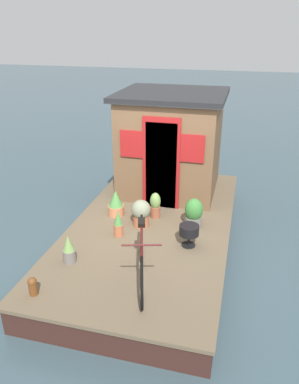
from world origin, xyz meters
The scene contains 12 objects.
ground_plane centered at (0.00, 0.00, 0.00)m, with size 60.00×60.00×0.00m, color #384C54.
houseboat_deck centered at (0.00, 0.00, 0.25)m, with size 5.42×2.81×0.49m.
houseboat_cabin centered at (1.60, 0.00, 1.55)m, with size 2.03×2.14×2.10m.
bicycle centered at (-1.64, -0.26, 0.88)m, with size 1.72×0.62×0.85m.
potted_plant_ivy centered at (-1.51, 0.92, 0.70)m, with size 0.20×0.20×0.45m.
potted_plant_sage centered at (0.23, 0.00, 0.73)m, with size 0.20×0.20×0.49m.
potted_plant_rosemary centered at (0.12, 0.74, 0.73)m, with size 0.30×0.30×0.50m.
potted_plant_basil centered at (-0.59, 0.45, 0.72)m, with size 0.16×0.16×0.48m.
potted_plant_succulent centered at (0.05, -0.75, 0.76)m, with size 0.32×0.32×0.54m.
potted_plant_geranium centered at (-0.15, 0.17, 0.75)m, with size 0.35×0.35×0.49m.
charcoal_grill centered at (-0.61, -0.77, 0.76)m, with size 0.32×0.32×0.37m.
mooring_bollard centered at (-2.33, 1.05, 0.63)m, with size 0.12×0.12×0.27m.
Camera 1 is at (-5.82, -1.46, 3.81)m, focal length 34.83 mm.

